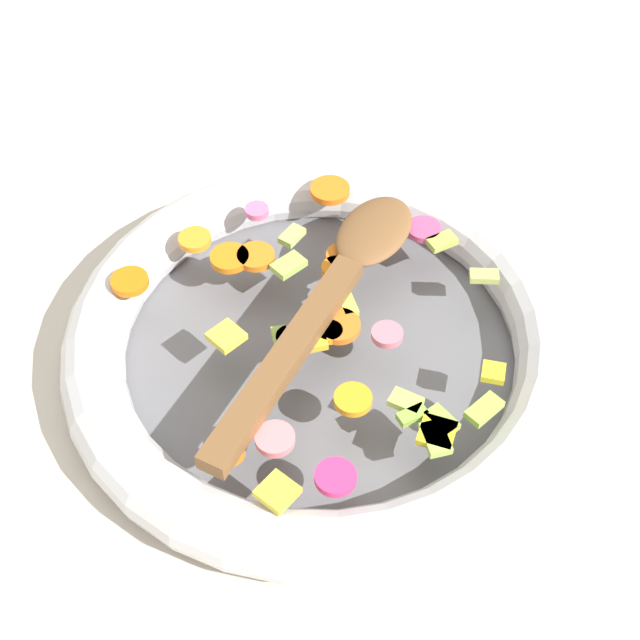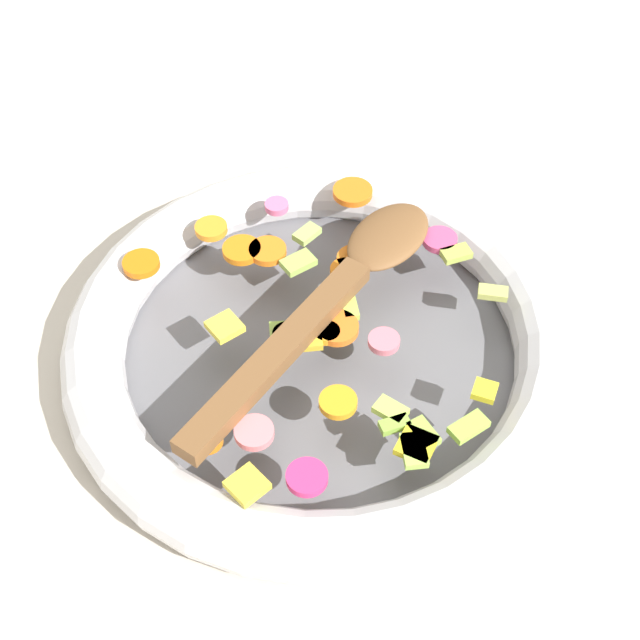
% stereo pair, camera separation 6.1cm
% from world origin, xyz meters
% --- Properties ---
extents(ground_plane, '(4.00, 4.00, 0.00)m').
position_xyz_m(ground_plane, '(0.00, 0.00, 0.00)').
color(ground_plane, beige).
extents(skillet, '(0.41, 0.41, 0.05)m').
position_xyz_m(skillet, '(0.00, 0.00, 0.02)').
color(skillet, slate).
rests_on(skillet, ground_plane).
extents(chopped_vegetables, '(0.32, 0.34, 0.01)m').
position_xyz_m(chopped_vegetables, '(0.00, -0.00, 0.05)').
color(chopped_vegetables, orange).
rests_on(chopped_vegetables, skillet).
extents(wooden_spoon, '(0.19, 0.28, 0.01)m').
position_xyz_m(wooden_spoon, '(-0.01, -0.02, 0.06)').
color(wooden_spoon, brown).
rests_on(wooden_spoon, chopped_vegetables).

